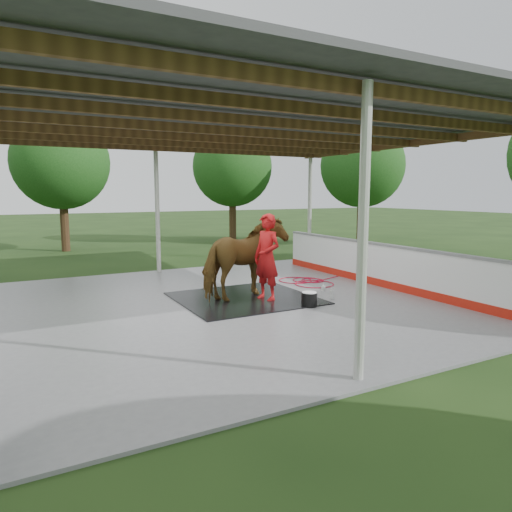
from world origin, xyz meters
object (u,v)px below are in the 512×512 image
wash_bucket (309,299)px  horse (245,259)px  dasher_board (375,265)px  handler (267,257)px

wash_bucket → horse: bearing=124.5°
horse → wash_bucket: size_ratio=6.33×
dasher_board → handler: bearing=-177.3°
dasher_board → horse: horse is taller
dasher_board → handler: handler is taller
handler → horse: bearing=-146.0°
handler → wash_bucket: size_ratio=5.75×
handler → wash_bucket: handler is taller
horse → wash_bucket: bearing=-167.0°
handler → wash_bucket: 1.39m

